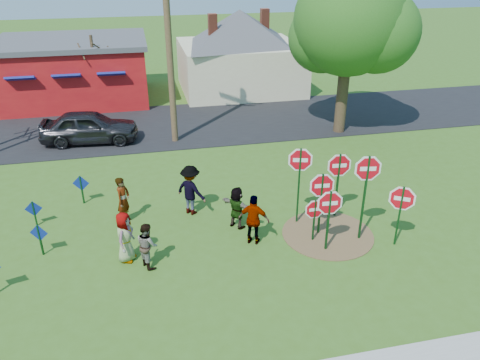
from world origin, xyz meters
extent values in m
plane|color=#3A5E1B|center=(0.00, 0.00, 0.00)|extent=(120.00, 120.00, 0.00)
cube|color=black|center=(0.00, 11.50, 0.02)|extent=(120.00, 7.50, 0.04)
cylinder|color=brown|center=(4.50, -1.00, 0.01)|extent=(3.20, 3.20, 0.03)
cube|color=maroon|center=(-5.50, 18.00, 1.80)|extent=(9.00, 7.00, 3.60)
cube|color=#4C4C51|center=(-5.50, 18.00, 3.75)|extent=(9.40, 7.40, 0.30)
cube|color=navy|center=(-8.00, 14.40, 2.40)|extent=(1.60, 0.78, 0.45)
cube|color=navy|center=(-5.50, 14.40, 2.40)|extent=(1.60, 0.78, 0.45)
cube|color=navy|center=(-3.00, 14.40, 2.40)|extent=(1.60, 0.78, 0.45)
cube|color=beige|center=(5.50, 18.00, 1.60)|extent=(8.00, 7.00, 3.20)
pyramid|color=#4C4C51|center=(5.50, 18.00, 5.40)|extent=(9.40, 9.40, 2.20)
cube|color=brown|center=(3.50, 17.00, 4.60)|extent=(0.55, 0.55, 1.40)
cube|color=brown|center=(7.50, 19.00, 4.60)|extent=(0.55, 0.55, 1.40)
cube|color=#103C17|center=(4.08, -1.84, 1.10)|extent=(0.07, 0.08, 2.19)
cylinder|color=white|center=(4.08, -1.84, 1.77)|extent=(1.15, 0.10, 1.15)
cylinder|color=#B90815|center=(4.08, -1.84, 1.77)|extent=(0.99, 0.09, 0.99)
cube|color=white|center=(4.08, -1.84, 1.77)|extent=(0.50, 0.04, 0.14)
cube|color=#103C17|center=(3.70, 0.04, 1.46)|extent=(0.08, 0.09, 2.92)
cylinder|color=white|center=(3.70, 0.04, 2.50)|extent=(1.13, 0.31, 1.16)
cylinder|color=#B90815|center=(3.70, 0.04, 2.50)|extent=(0.97, 0.27, 1.00)
cube|color=white|center=(3.70, 0.04, 2.50)|extent=(0.50, 0.13, 0.14)
cylinder|color=gold|center=(3.70, 0.04, 2.50)|extent=(1.13, 0.30, 1.16)
cube|color=#103C17|center=(5.46, -1.47, 1.56)|extent=(0.08, 0.09, 3.12)
cylinder|color=white|center=(5.46, -1.47, 2.68)|extent=(1.18, 0.23, 1.20)
cylinder|color=#B90815|center=(5.46, -1.47, 2.68)|extent=(1.02, 0.20, 1.03)
cube|color=white|center=(5.46, -1.47, 2.68)|extent=(0.52, 0.10, 0.15)
cube|color=#103C17|center=(5.23, 0.17, 1.26)|extent=(0.07, 0.09, 2.51)
cylinder|color=white|center=(5.23, 0.17, 2.08)|extent=(1.19, 0.12, 1.19)
cylinder|color=#B90815|center=(5.23, 0.17, 2.08)|extent=(1.03, 0.11, 1.03)
cube|color=white|center=(5.23, 0.17, 2.08)|extent=(0.52, 0.05, 0.15)
cylinder|color=gold|center=(5.23, 0.17, 2.08)|extent=(1.19, 0.12, 1.19)
cube|color=#103C17|center=(3.85, -1.22, 0.79)|extent=(0.05, 0.06, 1.57)
cylinder|color=white|center=(3.85, -1.22, 1.23)|extent=(0.94, 0.03, 0.94)
cylinder|color=#B90815|center=(3.85, -1.22, 1.23)|extent=(0.81, 0.03, 0.81)
cube|color=white|center=(3.85, -1.22, 1.23)|extent=(0.42, 0.01, 0.12)
cube|color=#103C17|center=(6.50, -2.05, 1.09)|extent=(0.09, 0.10, 2.18)
cylinder|color=white|center=(6.50, -2.05, 1.76)|extent=(1.00, 0.61, 1.16)
cylinder|color=#B90815|center=(6.50, -2.05, 1.76)|extent=(0.87, 0.53, 1.00)
cube|color=white|center=(6.50, -2.05, 1.76)|extent=(0.44, 0.27, 0.14)
cylinder|color=gold|center=(6.50, -2.05, 1.76)|extent=(1.00, 0.60, 1.16)
cube|color=#103C17|center=(4.20, -0.83, 1.16)|extent=(0.07, 0.08, 2.31)
cylinder|color=white|center=(4.20, -0.83, 1.89)|extent=(1.17, 0.13, 1.17)
cylinder|color=#B90815|center=(4.20, -0.83, 1.89)|extent=(1.01, 0.12, 1.01)
cube|color=white|center=(4.20, -0.83, 1.89)|extent=(0.51, 0.05, 0.15)
cube|color=#103C17|center=(-5.10, -0.12, 0.56)|extent=(0.06, 0.07, 1.13)
cube|color=navy|center=(-5.10, -0.12, 0.84)|extent=(0.58, 0.22, 0.61)
cube|color=#103C17|center=(-5.60, 1.83, 0.49)|extent=(0.05, 0.06, 0.99)
cube|color=navy|center=(-5.60, 1.83, 0.70)|extent=(0.61, 0.02, 0.61)
cube|color=#103C17|center=(-4.06, 3.19, 0.59)|extent=(0.06, 0.07, 1.18)
cube|color=navy|center=(-4.06, 3.19, 0.88)|extent=(0.64, 0.15, 0.65)
imported|color=#445C8F|center=(-2.39, -1.00, 0.86)|extent=(0.82, 0.99, 1.72)
imported|color=#297068|center=(-2.44, 1.43, 0.89)|extent=(0.69, 0.78, 1.78)
imported|color=#935D43|center=(-1.72, -1.44, 0.76)|extent=(0.82, 0.91, 1.52)
imported|color=#2F2F34|center=(0.02, 1.53, 0.97)|extent=(1.40, 1.40, 1.95)
imported|color=#4E2E55|center=(1.83, -0.94, 0.91)|extent=(1.15, 0.88, 1.81)
imported|color=#26572C|center=(1.49, 0.20, 0.79)|extent=(1.32, 1.40, 1.58)
imported|color=#2B2B30|center=(-4.17, 9.80, 0.86)|extent=(4.97, 2.37, 1.64)
cylinder|color=#4C3823|center=(0.09, 9.06, 5.14)|extent=(0.32, 0.32, 10.28)
cylinder|color=#382819|center=(8.99, 8.55, 2.35)|extent=(0.60, 0.60, 4.70)
sphere|color=#225416|center=(8.99, 8.55, 5.88)|extent=(5.56, 5.56, 5.56)
sphere|color=#225416|center=(10.27, 7.91, 5.34)|extent=(4.06, 4.06, 4.06)
sphere|color=#225416|center=(8.03, 9.40, 4.92)|extent=(3.63, 3.63, 3.63)
cylinder|color=#382819|center=(-3.93, 14.92, 2.29)|extent=(0.18, 0.18, 4.58)
camera|label=1|loc=(-1.50, -13.90, 9.06)|focal=35.00mm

